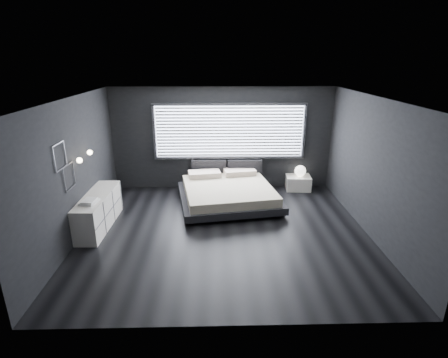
{
  "coord_description": "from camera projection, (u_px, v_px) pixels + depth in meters",
  "views": [
    {
      "loc": [
        -0.2,
        -6.64,
        3.54
      ],
      "look_at": [
        0.0,
        0.85,
        0.9
      ],
      "focal_mm": 28.0,
      "sensor_mm": 36.0,
      "label": 1
    }
  ],
  "objects": [
    {
      "name": "sconce_near",
      "position": [
        79.0,
        160.0,
        6.89
      ],
      "size": [
        0.18,
        0.11,
        0.11
      ],
      "color": "silver",
      "rests_on": "ground"
    },
    {
      "name": "nightstand",
      "position": [
        298.0,
        183.0,
        9.79
      ],
      "size": [
        0.71,
        0.6,
        0.39
      ],
      "primitive_type": "cube",
      "rotation": [
        0.0,
        0.0,
        -0.07
      ],
      "color": "silver",
      "rests_on": "ground"
    },
    {
      "name": "wall_art_upper",
      "position": [
        60.0,
        156.0,
        6.24
      ],
      "size": [
        0.01,
        0.48,
        0.48
      ],
      "color": "#47474C",
      "rests_on": "ground"
    },
    {
      "name": "book_stack",
      "position": [
        89.0,
        201.0,
        7.05
      ],
      "size": [
        0.35,
        0.42,
        0.08
      ],
      "color": "silver",
      "rests_on": "dresser"
    },
    {
      "name": "room",
      "position": [
        225.0,
        170.0,
        6.98
      ],
      "size": [
        6.04,
        6.0,
        2.8
      ],
      "color": "black",
      "rests_on": "ground"
    },
    {
      "name": "dresser",
      "position": [
        98.0,
        211.0,
        7.59
      ],
      "size": [
        0.57,
        1.85,
        0.74
      ],
      "color": "silver",
      "rests_on": "ground"
    },
    {
      "name": "headboard",
      "position": [
        227.0,
        169.0,
        9.75
      ],
      "size": [
        1.96,
        0.16,
        0.52
      ],
      "color": "black",
      "rests_on": "ground"
    },
    {
      "name": "wall_art_lower",
      "position": [
        69.0,
        177.0,
        6.63
      ],
      "size": [
        0.01,
        0.48,
        0.48
      ],
      "color": "#47474C",
      "rests_on": "ground"
    },
    {
      "name": "orb_lamp",
      "position": [
        300.0,
        171.0,
        9.66
      ],
      "size": [
        0.31,
        0.31,
        0.31
      ],
      "primitive_type": "sphere",
      "color": "white",
      "rests_on": "nightstand"
    },
    {
      "name": "bed",
      "position": [
        228.0,
        192.0,
        8.83
      ],
      "size": [
        2.71,
        2.62,
        0.62
      ],
      "color": "black",
      "rests_on": "ground"
    },
    {
      "name": "window",
      "position": [
        230.0,
        132.0,
        9.46
      ],
      "size": [
        4.14,
        0.09,
        1.52
      ],
      "color": "white",
      "rests_on": "ground"
    },
    {
      "name": "sconce_far",
      "position": [
        90.0,
        152.0,
        7.46
      ],
      "size": [
        0.18,
        0.11,
        0.11
      ],
      "color": "silver",
      "rests_on": "ground"
    }
  ]
}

